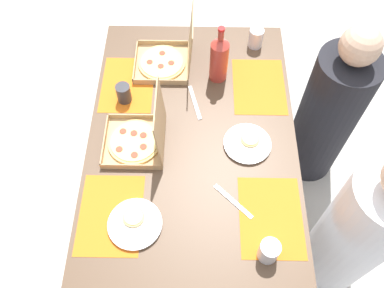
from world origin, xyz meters
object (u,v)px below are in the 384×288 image
at_px(plate_far_right, 248,144).
at_px(cup_spare, 269,251).
at_px(soda_bottle, 219,58).
at_px(diner_left_seat, 327,115).
at_px(diner_right_seat, 354,235).
at_px(pizza_box_edge_far, 140,137).
at_px(cup_clear_left, 256,38).
at_px(plate_near_left, 135,223).
at_px(pizza_box_corner_right, 168,58).
at_px(cup_red, 124,93).

bearing_deg(plate_far_right, cup_spare, 5.51).
distance_m(soda_bottle, diner_left_seat, 0.72).
bearing_deg(diner_right_seat, pizza_box_edge_far, -109.75).
bearing_deg(diner_left_seat, cup_spare, -27.13).
height_order(soda_bottle, cup_clear_left, soda_bottle).
bearing_deg(pizza_box_edge_far, soda_bottle, 138.62).
xyz_separation_m(cup_clear_left, diner_left_seat, (0.29, 0.41, -0.29)).
distance_m(plate_near_left, diner_right_seat, 0.99).
bearing_deg(plate_near_left, pizza_box_edge_far, -178.70).
distance_m(pizza_box_corner_right, soda_bottle, 0.28).
bearing_deg(cup_clear_left, soda_bottle, -41.95).
xyz_separation_m(cup_red, diner_right_seat, (0.60, 1.08, -0.25)).
distance_m(pizza_box_corner_right, cup_spare, 1.09).
relative_size(pizza_box_corner_right, plate_far_right, 1.45).
distance_m(cup_clear_left, diner_right_seat, 1.10).
height_order(pizza_box_edge_far, cup_spare, pizza_box_edge_far).
distance_m(cup_spare, diner_right_seat, 0.53).
relative_size(soda_bottle, cup_clear_left, 3.05).
xyz_separation_m(plate_near_left, plate_far_right, (-0.39, 0.48, 0.00)).
relative_size(plate_near_left, soda_bottle, 0.69).
height_order(plate_far_right, cup_clear_left, cup_clear_left).
xyz_separation_m(cup_red, diner_left_seat, (-0.10, 1.08, -0.29)).
height_order(plate_near_left, cup_spare, cup_spare).
xyz_separation_m(plate_near_left, diner_right_seat, (-0.04, 0.97, -0.21)).
xyz_separation_m(plate_far_right, soda_bottle, (-0.41, -0.13, 0.12)).
xyz_separation_m(pizza_box_edge_far, cup_red, (-0.25, -0.10, 0.00)).
bearing_deg(diner_right_seat, cup_red, -119.21).
relative_size(pizza_box_corner_right, cup_red, 3.24).
relative_size(plate_near_left, cup_red, 2.29).
relative_size(pizza_box_edge_far, cup_clear_left, 2.94).
height_order(pizza_box_edge_far, soda_bottle, soda_bottle).
relative_size(plate_near_left, cup_clear_left, 2.11).
xyz_separation_m(cup_spare, diner_right_seat, (-0.16, 0.44, -0.25)).
xyz_separation_m(pizza_box_corner_right, plate_far_right, (0.49, 0.39, -0.04)).
bearing_deg(diner_left_seat, pizza_box_edge_far, -70.40).
relative_size(pizza_box_corner_right, diner_right_seat, 0.26).
bearing_deg(pizza_box_edge_far, plate_far_right, 89.59).
relative_size(pizza_box_corner_right, diner_left_seat, 0.28).
xyz_separation_m(cup_spare, diner_left_seat, (-0.86, 0.44, -0.29)).
bearing_deg(plate_far_right, diner_left_seat, 125.76).
relative_size(pizza_box_edge_far, plate_far_right, 1.43).
bearing_deg(soda_bottle, cup_clear_left, 138.05).
distance_m(pizza_box_corner_right, cup_clear_left, 0.48).
height_order(pizza_box_corner_right, diner_left_seat, diner_left_seat).
height_order(pizza_box_corner_right, plate_far_right, pizza_box_corner_right).
height_order(plate_far_right, cup_red, cup_red).
relative_size(soda_bottle, cup_red, 3.31).
bearing_deg(cup_spare, plate_near_left, -102.49).
bearing_deg(cup_spare, diner_right_seat, 109.83).
xyz_separation_m(soda_bottle, cup_spare, (0.92, 0.18, -0.08)).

